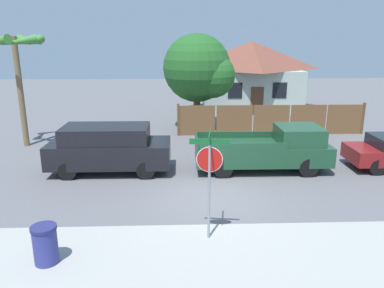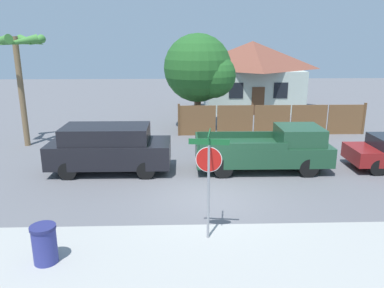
{
  "view_description": "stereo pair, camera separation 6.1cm",
  "coord_description": "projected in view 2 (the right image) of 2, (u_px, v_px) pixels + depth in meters",
  "views": [
    {
      "loc": [
        -1.04,
        -11.89,
        5.24
      ],
      "look_at": [
        -0.56,
        1.06,
        1.6
      ],
      "focal_mm": 35.0,
      "sensor_mm": 36.0,
      "label": 1
    },
    {
      "loc": [
        -0.98,
        -11.89,
        5.24
      ],
      "look_at": [
        -0.56,
        1.06,
        1.6
      ],
      "focal_mm": 35.0,
      "sensor_mm": 36.0,
      "label": 2
    }
  ],
  "objects": [
    {
      "name": "ground_plane",
      "position": [
        209.0,
        197.0,
        12.89
      ],
      "size": [
        80.0,
        80.0,
        0.0
      ],
      "primitive_type": "plane",
      "color": "slate"
    },
    {
      "name": "sidewalk_strip",
      "position": [
        220.0,
        255.0,
        9.42
      ],
      "size": [
        36.0,
        3.2,
        0.01
      ],
      "color": "#A3A39E",
      "rests_on": "ground"
    },
    {
      "name": "wooden_fence",
      "position": [
        272.0,
        120.0,
        21.05
      ],
      "size": [
        10.62,
        0.12,
        1.8
      ],
      "color": "brown",
      "rests_on": "ground"
    },
    {
      "name": "house",
      "position": [
        251.0,
        74.0,
        28.84
      ],
      "size": [
        7.6,
        6.17,
        5.11
      ],
      "color": "#B2C1B7",
      "rests_on": "ground"
    },
    {
      "name": "oak_tree",
      "position": [
        201.0,
        70.0,
        21.69
      ],
      "size": [
        4.14,
        3.95,
        5.59
      ],
      "color": "brown",
      "rests_on": "ground"
    },
    {
      "name": "palm_tree",
      "position": [
        16.0,
        51.0,
        17.88
      ],
      "size": [
        2.7,
        2.9,
        5.47
      ],
      "color": "brown",
      "rests_on": "ground"
    },
    {
      "name": "red_suv",
      "position": [
        109.0,
        148.0,
        15.08
      ],
      "size": [
        4.86,
        1.99,
        1.92
      ],
      "rotation": [
        0.0,
        0.0,
        -0.01
      ],
      "color": "black",
      "rests_on": "ground"
    },
    {
      "name": "orange_pickup",
      "position": [
        269.0,
        149.0,
        15.32
      ],
      "size": [
        5.43,
        1.99,
        1.84
      ],
      "rotation": [
        0.0,
        0.0,
        -0.01
      ],
      "color": "#1E472D",
      "rests_on": "ground"
    },
    {
      "name": "stop_sign",
      "position": [
        209.0,
        168.0,
        9.7
      ],
      "size": [
        1.04,
        0.94,
        2.98
      ],
      "rotation": [
        0.0,
        0.0,
        -0.14
      ],
      "color": "gray",
      "rests_on": "ground"
    },
    {
      "name": "trash_bin",
      "position": [
        45.0,
        244.0,
        8.98
      ],
      "size": [
        0.61,
        0.61,
        0.97
      ],
      "color": "navy",
      "rests_on": "ground"
    }
  ]
}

